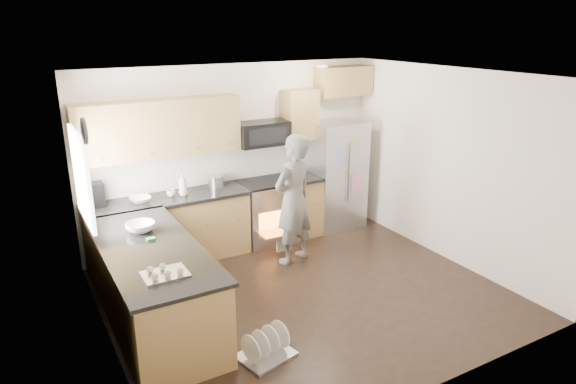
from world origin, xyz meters
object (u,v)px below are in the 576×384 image
dish_rack (266,349)px  person (293,200)px  stove_range (266,198)px  refrigerator (335,175)px

dish_rack → person: bearing=52.7°
stove_range → person: stove_range is taller
stove_range → refrigerator: size_ratio=1.06×
refrigerator → person: size_ratio=0.95×
dish_rack → stove_range: bearing=62.5°
stove_range → dish_rack: (-1.33, -2.55, -0.59)m
stove_range → person: bearing=-90.8°
stove_range → refrigerator: bearing=0.3°
person → dish_rack: bearing=34.2°
refrigerator → person: 1.50m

